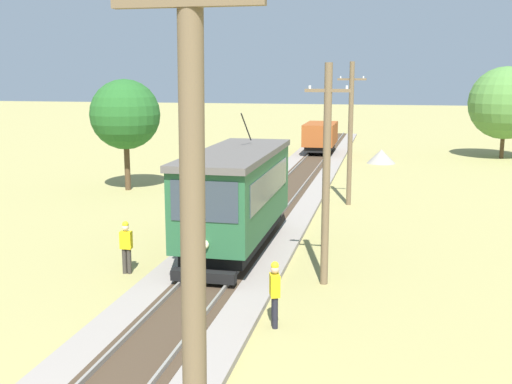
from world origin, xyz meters
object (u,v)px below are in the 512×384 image
red_tram (236,195)px  utility_pole_near_tram (326,173)px  utility_pole_foreground (194,322)px  utility_pole_mid (350,133)px  freight_car (320,136)px  track_worker (275,291)px  second_worker (126,245)px  tree_left_near (125,115)px  tree_left_far (505,103)px  gravel_pile (381,156)px

red_tram → utility_pole_near_tram: utility_pole_near_tram is taller
utility_pole_foreground → utility_pole_mid: utility_pole_foreground is taller
freight_car → red_tram: bearing=-90.0°
utility_pole_foreground → track_worker: utility_pole_foreground is taller
second_worker → utility_pole_mid: bearing=-31.4°
tree_left_near → tree_left_far: (23.29, 18.56, 0.04)m
red_tram → track_worker: bearing=-67.8°
utility_pole_foreground → tree_left_far: utility_pole_foreground is taller
utility_pole_near_tram → tree_left_far: tree_left_far is taller
utility_pole_mid → freight_car: bearing=100.4°
track_worker → utility_pole_mid: bearing=-112.1°
gravel_pile → tree_left_near: tree_left_near is taller
utility_pole_mid → gravel_pile: bearing=84.7°
freight_car → utility_pole_foreground: bearing=-85.5°
gravel_pile → second_worker: (-7.93, -27.88, 0.46)m
utility_pole_mid → second_worker: size_ratio=3.99×
utility_pole_near_tram → tree_left_near: (-12.62, 13.60, 0.77)m
track_worker → utility_pole_foreground: bearing=76.7°
gravel_pile → utility_pole_near_tram: bearing=-93.0°
freight_car → utility_pole_foreground: utility_pole_foreground is taller
red_tram → gravel_pile: bearing=78.8°
track_worker → utility_pole_near_tram: bearing=-122.8°
freight_car → track_worker: size_ratio=2.91×
track_worker → tree_left_near: size_ratio=0.28×
utility_pole_foreground → second_worker: (-6.49, 12.74, -3.16)m
utility_pole_foreground → gravel_pile: bearing=88.0°
second_worker → freight_car: bearing=-9.3°
track_worker → tree_left_near: 21.13m
red_tram → utility_pole_foreground: size_ratio=1.05×
freight_car → utility_pole_mid: 19.41m
utility_pole_near_tram → gravel_pile: bearing=87.0°
utility_pole_foreground → gravel_pile: utility_pole_foreground is taller
gravel_pile → tree_left_far: size_ratio=0.30×
gravel_pile → second_worker: size_ratio=1.19×
utility_pole_near_tram → second_worker: bearing=-176.5°
utility_pole_near_tram → gravel_pile: (1.44, 27.48, -3.00)m
red_tram → track_worker: 6.93m
utility_pole_foreground → red_tram: bearing=102.5°
red_tram → tree_left_far: size_ratio=1.20×
red_tram → second_worker: red_tram is taller
freight_car → track_worker: bearing=-85.7°
utility_pole_mid → tree_left_near: utility_pole_mid is taller
tree_left_near → second_worker: bearing=-66.4°
utility_pole_foreground → track_worker: (-0.92, 9.46, -3.16)m
second_worker → tree_left_near: bearing=19.8°
second_worker → utility_pole_foreground: bearing=-156.8°
freight_car → utility_pole_mid: utility_pole_mid is taller
utility_pole_mid → track_worker: bearing=-93.3°
red_tram → second_worker: 4.43m
gravel_pile → track_worker: size_ratio=1.19×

